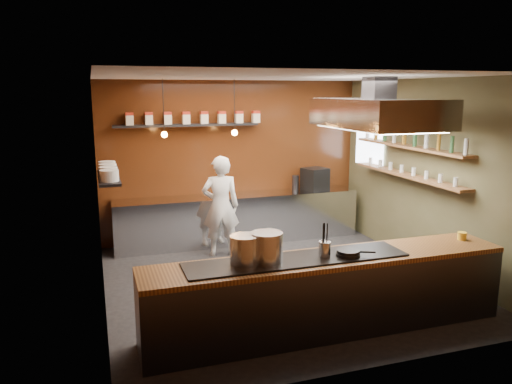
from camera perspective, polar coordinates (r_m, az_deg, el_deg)
name	(u,v)px	position (r m, az deg, el deg)	size (l,w,h in m)	color
floor	(279,282)	(7.59, 2.69, -10.23)	(5.00, 5.00, 0.00)	black
back_wall	(234,161)	(9.52, -2.58, 3.60)	(5.00, 5.00, 0.00)	#391B0A
left_wall	(99,195)	(6.71, -17.56, -0.29)	(5.00, 5.00, 0.00)	#391B0A
right_wall	(427,175)	(8.39, 18.99, 1.90)	(5.00, 5.00, 0.00)	#434226
ceiling	(281,77)	(7.05, 2.93, 13.04)	(5.00, 5.00, 0.00)	silver
window_pane	(370,140)	(9.71, 12.87, 5.86)	(1.00, 1.00, 0.00)	white
prep_counter	(239,218)	(9.41, -1.98, -3.01)	(4.60, 0.65, 0.90)	silver
pass_counter	(328,293)	(6.06, 8.18, -11.39)	(4.40, 0.72, 0.94)	#38383D
tin_shelf	(187,125)	(9.11, -7.89, 7.57)	(2.60, 0.26, 0.04)	black
plate_shelf	(108,177)	(7.69, -16.51, 1.60)	(0.30, 1.40, 0.04)	black
bottle_shelf_upper	(409,147)	(8.48, 17.09, 4.98)	(0.26, 2.80, 0.04)	brown
bottle_shelf_lower	(407,175)	(8.54, 16.90, 1.85)	(0.26, 2.80, 0.04)	brown
extractor_hood	(378,113)	(7.28, 13.76, 8.79)	(1.20, 2.00, 0.72)	#38383D
pendant_left	(164,131)	(8.38, -10.44, 6.83)	(0.10, 0.10, 0.95)	black
pendant_right	(235,130)	(8.63, -2.47, 7.13)	(0.10, 0.10, 0.95)	black
storage_tins	(195,118)	(9.13, -6.97, 8.43)	(2.43, 0.13, 0.22)	beige
plate_stacks	(108,171)	(7.67, -16.55, 2.34)	(0.26, 1.16, 0.16)	silver
bottles	(410,138)	(8.46, 17.14, 5.92)	(0.06, 2.66, 0.24)	silver
wine_glasses	(408,170)	(8.53, 16.94, 2.41)	(0.07, 2.37, 0.13)	silver
stockpot_large	(245,250)	(5.51, -1.29, -6.59)	(0.33, 0.33, 0.32)	silver
stockpot_small	(267,247)	(5.57, 1.25, -6.29)	(0.36, 0.36, 0.33)	silver
utensil_crock	(325,249)	(5.80, 7.85, -6.49)	(0.14, 0.14, 0.18)	silver
frying_pan	(348,253)	(5.89, 10.52, -6.87)	(0.43, 0.28, 0.07)	black
butter_jar	(462,236)	(6.98, 22.48, -4.67)	(0.11, 0.11, 0.10)	yellow
espresso_machine	(315,179)	(9.82, 6.75, 1.49)	(0.43, 0.41, 0.43)	black
chef	(221,206)	(8.55, -4.06, -1.63)	(0.64, 0.42, 1.74)	white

